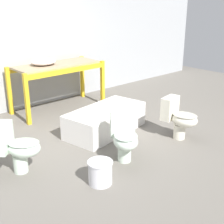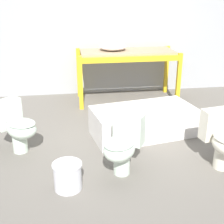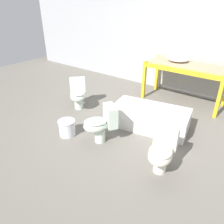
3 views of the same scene
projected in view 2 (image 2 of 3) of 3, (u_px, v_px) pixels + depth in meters
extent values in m
plane|color=#666059|center=(119.00, 141.00, 4.36)|extent=(12.00, 12.00, 0.00)
cube|color=#9EA0A3|center=(100.00, 11.00, 5.85)|extent=(10.80, 0.08, 3.20)
cube|color=gold|center=(81.00, 83.00, 5.36)|extent=(0.07, 0.07, 0.94)
cube|color=gold|center=(179.00, 79.00, 5.60)|extent=(0.07, 0.07, 0.94)
cube|color=gold|center=(79.00, 73.00, 6.02)|extent=(0.07, 0.07, 0.94)
cube|color=gold|center=(166.00, 70.00, 6.26)|extent=(0.07, 0.07, 0.94)
cube|color=gold|center=(131.00, 59.00, 5.33)|extent=(1.76, 0.06, 0.09)
cube|color=gold|center=(124.00, 51.00, 6.00)|extent=(1.76, 0.06, 0.09)
cube|color=#998466|center=(127.00, 52.00, 5.64)|extent=(1.69, 0.65, 0.04)
ellipsoid|color=silver|center=(113.00, 47.00, 5.64)|extent=(0.49, 0.44, 0.14)
cylinder|color=silver|center=(112.00, 39.00, 5.71)|extent=(0.02, 0.02, 0.08)
cube|color=white|center=(143.00, 121.00, 4.48)|extent=(1.54, 0.94, 0.42)
cube|color=beige|center=(143.00, 113.00, 4.44)|extent=(1.45, 0.85, 0.17)
cylinder|color=silver|center=(122.00, 164.00, 3.57)|extent=(0.19, 0.19, 0.24)
ellipsoid|color=silver|center=(119.00, 149.00, 3.43)|extent=(0.51, 0.54, 0.23)
ellipsoid|color=#A3B3A3|center=(119.00, 143.00, 3.40)|extent=(0.49, 0.51, 0.03)
cube|color=silver|center=(129.00, 128.00, 3.60)|extent=(0.38, 0.33, 0.37)
cylinder|color=silver|center=(222.00, 158.00, 3.68)|extent=(0.19, 0.19, 0.24)
cube|color=silver|center=(215.00, 124.00, 3.72)|extent=(0.37, 0.22, 0.37)
cylinder|color=silver|center=(20.00, 143.00, 4.05)|extent=(0.19, 0.19, 0.24)
ellipsoid|color=silver|center=(22.00, 129.00, 3.93)|extent=(0.53, 0.54, 0.23)
ellipsoid|color=#A3B3A3|center=(21.00, 123.00, 3.90)|extent=(0.51, 0.51, 0.03)
cube|color=silver|center=(8.00, 114.00, 4.03)|extent=(0.36, 0.36, 0.37)
cylinder|color=silver|center=(68.00, 176.00, 3.28)|extent=(0.29, 0.29, 0.30)
cylinder|color=silver|center=(67.00, 165.00, 3.23)|extent=(0.31, 0.31, 0.02)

